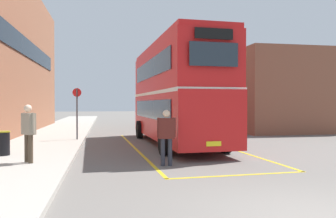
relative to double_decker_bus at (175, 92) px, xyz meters
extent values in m
plane|color=#66605B|center=(0.13, 3.60, -2.51)|extent=(135.60, 135.60, 0.00)
cube|color=#A39E93|center=(-6.37, 6.00, -2.44)|extent=(4.00, 57.60, 0.14)
cube|color=#19232D|center=(-7.94, 6.50, 2.85)|extent=(0.06, 16.68, 1.10)
cube|color=brown|center=(9.48, 9.92, 0.31)|extent=(7.71, 13.41, 5.65)
cube|color=#19232D|center=(5.60, 9.92, 0.59)|extent=(0.06, 10.19, 1.10)
cylinder|color=black|center=(-1.40, 3.13, -2.01)|extent=(0.32, 1.01, 1.00)
cylinder|color=black|center=(1.12, 3.24, -2.01)|extent=(0.32, 1.01, 1.00)
cylinder|color=black|center=(-1.12, -3.24, -2.01)|extent=(0.32, 1.01, 1.00)
cylinder|color=black|center=(1.40, -3.13, -2.01)|extent=(0.32, 1.01, 1.00)
cube|color=red|center=(0.00, 0.00, -1.11)|extent=(2.88, 10.38, 2.10)
cube|color=red|center=(0.00, 0.00, 0.99)|extent=(2.87, 10.17, 2.10)
cube|color=red|center=(0.00, 0.00, 2.14)|extent=(2.77, 10.07, 0.20)
cube|color=silver|center=(0.00, 0.00, -0.06)|extent=(2.91, 10.28, 0.14)
cube|color=#232D38|center=(-1.24, -0.05, -0.81)|extent=(0.40, 8.42, 0.84)
cube|color=#232D38|center=(-1.24, -0.05, 1.09)|extent=(0.40, 8.42, 0.84)
cube|color=#232D38|center=(1.24, 0.05, -0.81)|extent=(0.40, 8.42, 0.84)
cube|color=#232D38|center=(1.24, 0.05, 1.09)|extent=(0.40, 8.42, 0.84)
cube|color=#232D38|center=(0.23, -5.16, 1.09)|extent=(1.70, 0.11, 0.80)
cube|color=black|center=(0.23, -5.16, 1.77)|extent=(1.34, 0.10, 0.36)
cube|color=#232D38|center=(-0.23, 5.16, -0.71)|extent=(1.95, 0.13, 1.00)
cube|color=yellow|center=(0.23, -5.16, -1.88)|extent=(0.52, 0.05, 0.16)
cylinder|color=black|center=(2.25, 17.53, -2.05)|extent=(0.39, 0.95, 0.92)
cylinder|color=black|center=(4.67, 17.16, -2.05)|extent=(0.39, 0.95, 0.92)
cylinder|color=black|center=(1.37, 11.67, -2.05)|extent=(0.39, 0.95, 0.92)
cylinder|color=black|center=(3.79, 11.31, -2.05)|extent=(0.39, 0.95, 0.92)
cube|color=navy|center=(3.02, 14.42, -0.91)|extent=(3.81, 10.11, 2.60)
cube|color=silver|center=(3.02, 14.42, 0.45)|extent=(3.61, 9.70, 0.12)
cube|color=#232D38|center=(1.83, 14.60, -0.56)|extent=(1.20, 7.81, 0.96)
cube|color=#232D38|center=(4.21, 14.24, -0.56)|extent=(1.20, 7.81, 0.96)
cube|color=#232D38|center=(3.75, 19.32, -0.61)|extent=(1.88, 0.32, 1.10)
cylinder|color=#2D2D38|center=(-1.31, -5.42, -2.08)|extent=(0.14, 0.14, 0.86)
cylinder|color=#2D2D38|center=(-1.53, -5.40, -2.08)|extent=(0.14, 0.14, 0.86)
cube|color=#591E19|center=(-1.42, -5.41, -1.33)|extent=(0.52, 0.27, 0.64)
cylinder|color=#591E19|center=(-1.17, -5.44, -1.30)|extent=(0.09, 0.09, 0.61)
cylinder|color=#591E19|center=(-1.67, -5.38, -1.30)|extent=(0.09, 0.09, 0.61)
sphere|color=beige|center=(-1.42, -5.43, -0.86)|extent=(0.23, 0.23, 0.23)
cylinder|color=#473828|center=(-5.56, -4.96, -1.94)|extent=(0.14, 0.14, 0.87)
cylinder|color=#473828|center=(-5.71, -4.79, -1.94)|extent=(0.14, 0.14, 0.87)
cube|color=gray|center=(-5.64, -4.87, -1.17)|extent=(0.50, 0.53, 0.66)
cylinder|color=gray|center=(-5.47, -5.07, -1.14)|extent=(0.09, 0.09, 0.62)
cylinder|color=gray|center=(-5.80, -4.68, -1.14)|extent=(0.09, 0.09, 0.62)
sphere|color=beige|center=(-5.65, -4.89, -0.70)|extent=(0.24, 0.24, 0.24)
cylinder|color=black|center=(-6.88, -3.12, -1.97)|extent=(0.49, 0.49, 0.82)
cylinder|color=olive|center=(-6.88, -3.12, -1.54)|extent=(0.52, 0.52, 0.04)
cylinder|color=#4C4C51|center=(-4.71, 1.85, -1.09)|extent=(0.08, 0.08, 2.57)
cylinder|color=red|center=(-4.71, 1.85, 0.02)|extent=(0.44, 0.08, 0.44)
cube|color=gold|center=(-2.02, -1.12, -2.51)|extent=(0.66, 12.28, 0.01)
cube|color=gold|center=(2.02, -0.94, -2.51)|extent=(0.66, 12.28, 0.01)
cube|color=gold|center=(0.27, -7.16, -2.51)|extent=(4.16, 0.30, 0.01)
camera|label=1|loc=(-3.34, -15.81, -0.55)|focal=35.94mm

